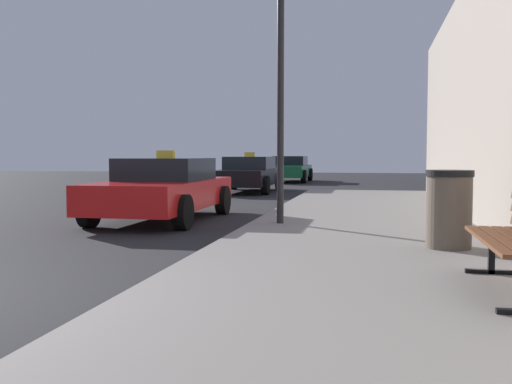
{
  "coord_description": "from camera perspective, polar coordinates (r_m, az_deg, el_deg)",
  "views": [
    {
      "loc": [
        4.13,
        -4.21,
        1.34
      ],
      "look_at": [
        2.69,
        3.04,
        0.88
      ],
      "focal_mm": 41.53,
      "sensor_mm": 36.0,
      "label": 1
    }
  ],
  "objects": [
    {
      "name": "car_red",
      "position": [
        12.27,
        -8.92,
        0.33
      ],
      "size": [
        2.03,
        4.45,
        1.43
      ],
      "rotation": [
        0.0,
        0.0,
        3.14
      ],
      "color": "red",
      "rests_on": "ground_plane"
    },
    {
      "name": "street_lamp",
      "position": [
        10.47,
        2.39,
        14.62
      ],
      "size": [
        0.36,
        0.36,
        4.72
      ],
      "color": "black",
      "rests_on": "sidewalk"
    },
    {
      "name": "car_green",
      "position": [
        29.39,
        3.3,
        2.26
      ],
      "size": [
        1.92,
        4.52,
        1.27
      ],
      "rotation": [
        0.0,
        0.0,
        3.14
      ],
      "color": "#196638",
      "rests_on": "ground_plane"
    },
    {
      "name": "car_black",
      "position": [
        21.35,
        -0.71,
        1.75
      ],
      "size": [
        2.0,
        4.52,
        1.43
      ],
      "rotation": [
        0.0,
        0.0,
        3.14
      ],
      "color": "black",
      "rests_on": "ground_plane"
    },
    {
      "name": "trash_bin",
      "position": [
        7.94,
        18.1,
        -1.56
      ],
      "size": [
        0.6,
        0.6,
        1.0
      ],
      "color": "brown",
      "rests_on": "sidewalk"
    },
    {
      "name": "sidewalk",
      "position": [
        4.4,
        9.33,
        -13.2
      ],
      "size": [
        4.0,
        32.0,
        0.15
      ],
      "primitive_type": "cube",
      "color": "gray",
      "rests_on": "ground_plane"
    }
  ]
}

